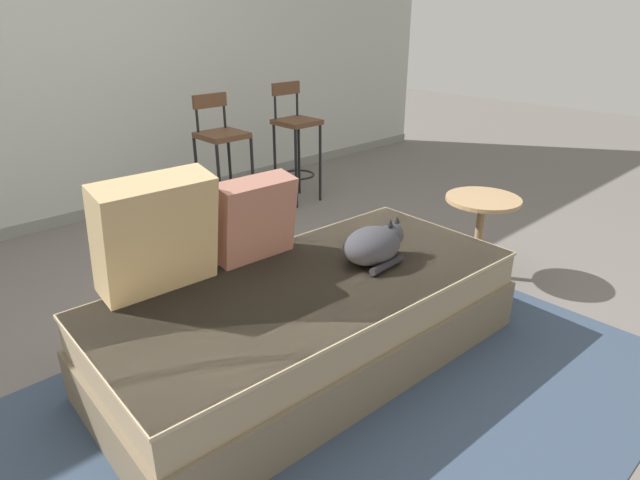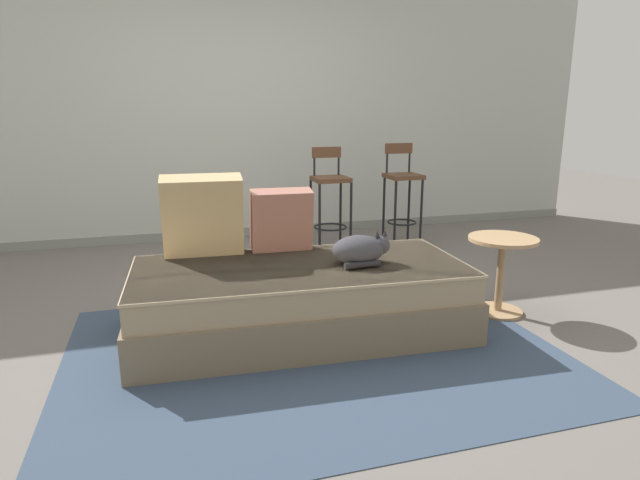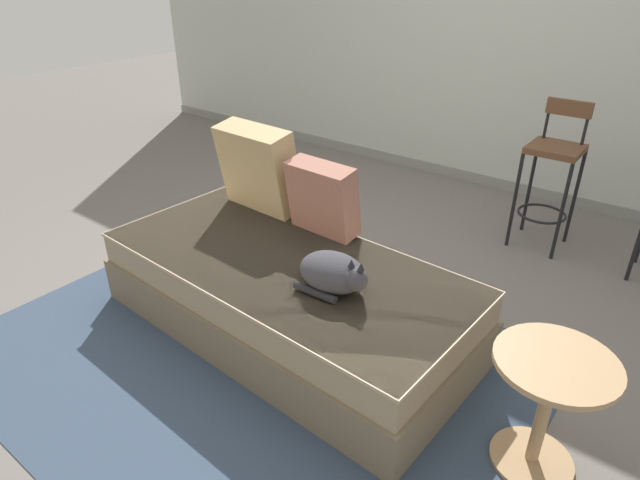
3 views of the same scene
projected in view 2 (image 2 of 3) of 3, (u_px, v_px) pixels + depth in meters
The scene contains 11 objects.
ground_plane at pixel (286, 309), 3.62m from camera, with size 16.00×16.00×0.00m, color #66605B.
wall_back_panel at pixel (235, 110), 5.40m from camera, with size 8.00×0.10×2.60m, color #B7BCB2.
wall_baseboard_trim at pixel (240, 232), 5.65m from camera, with size 8.00×0.02×0.09m, color gray.
area_rug at pixel (315, 352), 2.97m from camera, with size 2.67×2.02×0.01m, color #334256.
couch at pixel (301, 298), 3.20m from camera, with size 2.01×1.01×0.42m.
throw_pillow_corner at pixel (203, 215), 3.30m from camera, with size 0.50×0.28×0.51m.
throw_pillow_middle at pixel (281, 220), 3.43m from camera, with size 0.40×0.22×0.41m.
cat at pixel (361, 249), 3.17m from camera, with size 0.36×0.26×0.20m.
bar_stool_near_window at pixel (330, 193), 5.00m from camera, with size 0.33×0.33×0.97m.
bar_stool_by_doorway at pixel (402, 188), 5.20m from camera, with size 0.32×0.32×0.99m.
side_table at pixel (501, 264), 3.47m from camera, with size 0.44×0.44×0.52m.
Camera 2 is at (-0.74, -3.33, 1.32)m, focal length 30.00 mm.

